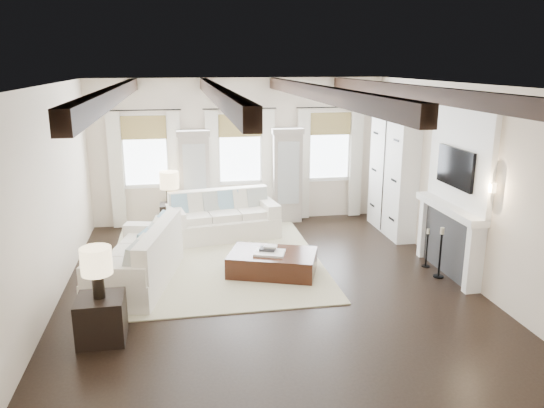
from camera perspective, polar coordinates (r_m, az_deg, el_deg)
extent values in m
plane|color=black|center=(8.74, -0.41, -8.74)|extent=(7.50, 7.50, 0.00)
cube|color=beige|center=(11.87, -3.49, 5.69)|extent=(6.50, 0.04, 3.20)
cube|color=beige|center=(4.76, 7.27, -8.99)|extent=(6.50, 0.04, 3.20)
cube|color=beige|center=(8.34, -23.02, 0.47)|extent=(0.04, 7.50, 3.20)
cube|color=beige|center=(9.33, 19.67, 2.24)|extent=(0.04, 7.50, 3.20)
cube|color=white|center=(8.01, -0.46, 12.71)|extent=(6.50, 7.50, 0.04)
cube|color=black|center=(7.95, -16.61, 11.21)|extent=(0.16, 7.40, 0.22)
cube|color=black|center=(7.92, -5.92, 11.74)|extent=(0.16, 7.40, 0.22)
cube|color=black|center=(8.17, 4.85, 11.86)|extent=(0.16, 7.40, 0.22)
cube|color=black|center=(8.66, 14.37, 11.63)|extent=(0.16, 7.40, 0.22)
cube|color=white|center=(11.78, -13.47, 5.47)|extent=(0.90, 0.03, 1.45)
cube|color=olive|center=(11.65, -13.65, 7.99)|extent=(0.94, 0.04, 0.50)
cube|color=white|center=(11.80, -16.39, 3.41)|extent=(0.28, 0.08, 2.50)
cube|color=white|center=(11.73, -10.36, 3.71)|extent=(0.28, 0.08, 2.50)
cylinder|color=black|center=(11.56, -13.77, 9.78)|extent=(1.60, 0.02, 0.02)
cube|color=white|center=(11.83, -3.48, 5.90)|extent=(0.90, 0.03, 1.45)
cube|color=olive|center=(11.70, -3.48, 8.42)|extent=(0.94, 0.04, 0.50)
cube|color=white|center=(11.75, -6.40, 3.89)|extent=(0.28, 0.08, 2.50)
cube|color=white|center=(11.89, -0.41, 4.11)|extent=(0.28, 0.08, 2.50)
cylinder|color=black|center=(11.62, -3.48, 10.20)|extent=(1.60, 0.02, 0.02)
cube|color=white|center=(12.24, 6.16, 6.15)|extent=(0.90, 0.03, 1.45)
cube|color=olive|center=(12.11, 6.31, 8.58)|extent=(0.94, 0.04, 0.50)
cube|color=white|center=(12.05, 3.40, 4.23)|extent=(0.28, 0.08, 2.50)
cube|color=white|center=(12.39, 9.00, 4.38)|extent=(0.28, 0.08, 2.50)
cylinder|color=black|center=(12.03, 6.42, 10.30)|extent=(1.60, 0.02, 0.02)
cube|color=#B0A59B|center=(11.70, -8.31, 2.42)|extent=(0.64, 0.38, 2.00)
cube|color=#B2B7BA|center=(11.47, -8.30, 2.94)|extent=(0.48, 0.02, 1.40)
cube|color=#B0A59B|center=(11.52, -8.51, 7.57)|extent=(0.70, 0.42, 0.12)
cube|color=#B0A59B|center=(11.93, 1.58, 2.82)|extent=(0.64, 0.38, 2.00)
cube|color=#B2B7BA|center=(11.71, 1.78, 3.33)|extent=(0.48, 0.02, 1.40)
cube|color=#B0A59B|center=(11.75, 1.62, 7.88)|extent=(0.70, 0.42, 0.12)
cube|color=#28282A|center=(9.56, 18.65, -3.92)|extent=(0.18, 1.50, 1.10)
cube|color=black|center=(9.59, 18.42, -4.78)|extent=(0.10, 0.90, 0.70)
cube|color=white|center=(8.87, 20.92, -5.60)|extent=(0.26, 0.14, 1.10)
cube|color=white|center=(10.23, 16.29, -2.50)|extent=(0.26, 0.14, 1.10)
cube|color=white|center=(9.35, 18.58, -0.42)|extent=(0.32, 1.90, 0.12)
cube|color=white|center=(9.21, 19.67, 5.26)|extent=(0.10, 1.90, 1.80)
cube|color=black|center=(9.22, 19.16, 3.73)|extent=(0.07, 1.10, 0.64)
cylinder|color=#FFD899|center=(8.37, 22.65, 1.61)|extent=(0.10, 0.10, 0.14)
cube|color=silver|center=(11.37, 12.87, 3.12)|extent=(0.40, 1.70, 2.50)
cube|color=black|center=(11.29, 11.89, 3.09)|extent=(0.01, 0.02, 2.40)
cube|color=beige|center=(9.93, -6.12, -5.77)|extent=(3.73, 4.62, 0.02)
cube|color=white|center=(11.01, -5.25, -2.54)|extent=(2.34, 1.33, 0.42)
cube|color=white|center=(11.24, -5.77, 0.33)|extent=(2.12, 0.55, 0.53)
cube|color=white|center=(10.74, -10.32, -1.25)|extent=(0.41, 0.98, 0.27)
cube|color=white|center=(11.17, -0.46, -0.37)|extent=(0.41, 0.98, 0.27)
cube|color=white|center=(10.76, -8.38, -1.48)|extent=(0.68, 0.71, 0.15)
cube|color=white|center=(10.88, -5.22, -1.19)|extent=(0.68, 0.71, 0.15)
cube|color=white|center=(11.03, -2.14, -0.91)|extent=(0.68, 0.71, 0.15)
cube|color=#719FB7|center=(10.92, -9.60, -0.08)|extent=(0.47, 0.29, 0.46)
cube|color=silver|center=(10.97, -7.97, 0.06)|extent=(0.47, 0.29, 0.46)
cube|color=beige|center=(11.03, -6.36, 0.19)|extent=(0.47, 0.29, 0.46)
cube|color=#719FB7|center=(11.10, -4.77, 0.33)|extent=(0.47, 0.29, 0.46)
cube|color=silver|center=(11.18, -3.20, 0.46)|extent=(0.47, 0.29, 0.46)
cube|color=beige|center=(11.26, -1.65, 0.60)|extent=(0.47, 0.29, 0.46)
cube|color=white|center=(9.00, -14.32, -7.02)|extent=(1.52, 2.46, 0.44)
cube|color=white|center=(8.72, -12.02, -4.15)|extent=(0.72, 2.17, 0.54)
cube|color=white|center=(9.78, -12.76, -2.89)|extent=(1.02, 0.50, 0.28)
cube|color=white|center=(7.99, -16.57, -7.28)|extent=(1.02, 0.50, 0.28)
cube|color=white|center=(9.48, -13.64, -3.94)|extent=(0.77, 0.74, 0.15)
cube|color=white|center=(8.91, -14.77, -5.25)|extent=(0.77, 0.74, 0.15)
cube|color=white|center=(8.36, -16.06, -6.73)|extent=(0.77, 0.74, 0.15)
cube|color=#719FB7|center=(9.51, -11.88, -2.33)|extent=(0.33, 0.50, 0.47)
cube|color=silver|center=(9.21, -12.38, -2.93)|extent=(0.33, 0.50, 0.47)
cube|color=beige|center=(8.91, -12.92, -3.58)|extent=(0.33, 0.50, 0.47)
cube|color=#719FB7|center=(8.61, -13.50, -4.26)|extent=(0.33, 0.50, 0.47)
cube|color=silver|center=(8.32, -14.12, -5.00)|extent=(0.33, 0.50, 0.47)
cube|color=beige|center=(8.03, -14.79, -5.79)|extent=(0.33, 0.50, 0.47)
cube|color=black|center=(9.13, 0.06, -6.38)|extent=(1.68, 1.35, 0.38)
cube|color=white|center=(9.00, -0.26, -5.27)|extent=(0.60, 0.53, 0.04)
cube|color=#262628|center=(9.06, -0.49, -4.86)|extent=(0.31, 0.28, 0.04)
cube|color=beige|center=(9.08, -0.17, -4.58)|extent=(0.26, 0.23, 0.03)
cube|color=black|center=(7.38, -17.87, -11.66)|extent=(0.60, 0.60, 0.60)
cylinder|color=black|center=(7.19, -18.17, -8.35)|extent=(0.15, 0.15, 0.33)
cylinder|color=#F9D89E|center=(7.07, -18.39, -5.82)|extent=(0.39, 0.39, 0.35)
cube|color=black|center=(11.35, -10.79, -1.58)|extent=(0.44, 0.44, 0.66)
cylinder|color=black|center=(11.22, -10.91, 0.84)|extent=(0.15, 0.15, 0.33)
cylinder|color=#F9D89E|center=(11.14, -11.00, 2.54)|extent=(0.40, 0.40, 0.35)
cylinder|color=black|center=(9.49, 17.45, -7.43)|extent=(0.18, 0.18, 0.02)
cylinder|color=black|center=(9.36, 17.63, -5.29)|extent=(0.03, 0.03, 0.78)
cylinder|color=beige|center=(9.22, 17.84, -2.77)|extent=(0.07, 0.07, 0.11)
cylinder|color=black|center=(9.88, 16.18, -6.43)|extent=(0.14, 0.14, 0.02)
cylinder|color=black|center=(9.78, 16.31, -4.78)|extent=(0.03, 0.03, 0.62)
cylinder|color=beige|center=(9.67, 16.46, -2.85)|extent=(0.05, 0.05, 0.09)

